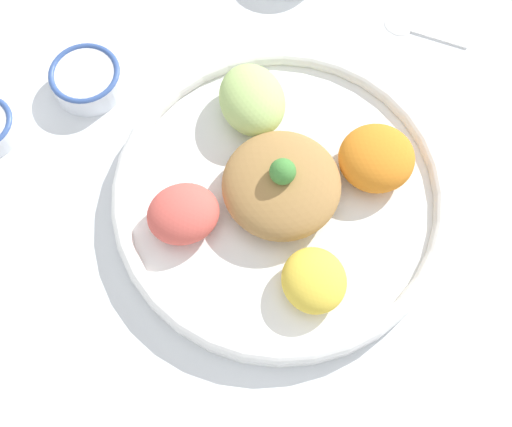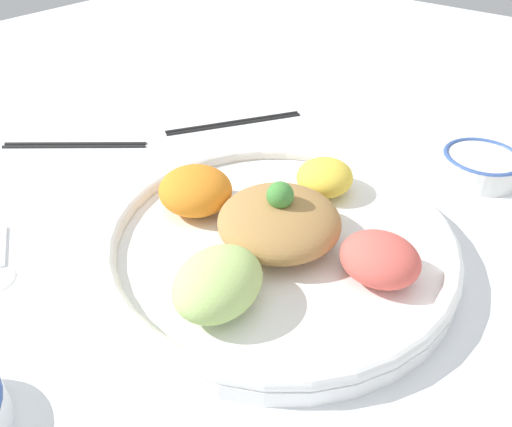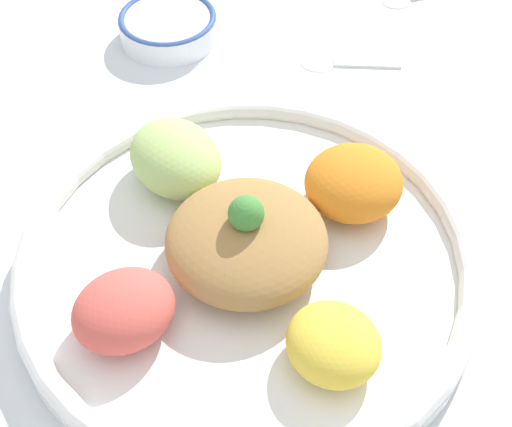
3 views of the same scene
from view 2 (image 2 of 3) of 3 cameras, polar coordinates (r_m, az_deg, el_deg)
ground_plane at (r=0.59m, az=5.31°, el=-4.59°), size 2.40×2.40×0.00m
salad_platter at (r=0.57m, az=2.33°, el=-2.66°), size 0.41×0.41×0.10m
rice_bowl_plain at (r=0.79m, az=24.32°, el=5.15°), size 0.11×0.11×0.04m
chopsticks_pair_near at (r=0.87m, az=-2.49°, el=10.43°), size 0.21×0.14×0.01m
chopsticks_pair_far at (r=0.85m, az=-20.03°, el=7.49°), size 0.16×0.19×0.01m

